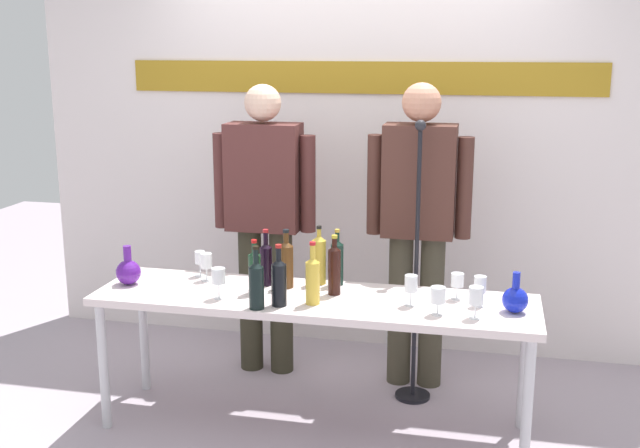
% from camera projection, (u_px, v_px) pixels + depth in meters
% --- Properties ---
extents(ground_plane, '(10.00, 10.00, 0.00)m').
position_uv_depth(ground_plane, '(314.00, 427.00, 4.09)').
color(ground_plane, '#A799A4').
extents(back_wall, '(4.31, 0.11, 3.00)m').
position_uv_depth(back_wall, '(359.00, 120.00, 4.96)').
color(back_wall, white).
rests_on(back_wall, ground).
extents(display_table, '(2.26, 0.58, 0.73)m').
position_uv_depth(display_table, '(314.00, 308.00, 3.94)').
color(display_table, silver).
rests_on(display_table, ground).
extents(decanter_blue_left, '(0.13, 0.13, 0.21)m').
position_uv_depth(decanter_blue_left, '(128.00, 271.00, 4.11)').
color(decanter_blue_left, '#561C8D').
rests_on(decanter_blue_left, display_table).
extents(decanter_blue_right, '(0.12, 0.12, 0.20)m').
position_uv_depth(decanter_blue_right, '(515.00, 299.00, 3.68)').
color(decanter_blue_right, '#1322B8').
rests_on(decanter_blue_right, display_table).
extents(presenter_left, '(0.62, 0.22, 1.75)m').
position_uv_depth(presenter_left, '(265.00, 210.00, 4.59)').
color(presenter_left, '#302D1F').
rests_on(presenter_left, ground).
extents(presenter_right, '(0.60, 0.22, 1.77)m').
position_uv_depth(presenter_right, '(418.00, 217.00, 4.40)').
color(presenter_right, '#413B2C').
rests_on(presenter_right, ground).
extents(wine_bottle_0, '(0.07, 0.07, 0.31)m').
position_uv_depth(wine_bottle_0, '(279.00, 280.00, 3.76)').
color(wine_bottle_0, black).
rests_on(wine_bottle_0, display_table).
extents(wine_bottle_1, '(0.07, 0.07, 0.28)m').
position_uv_depth(wine_bottle_1, '(255.00, 270.00, 3.95)').
color(wine_bottle_1, '#15371F').
rests_on(wine_bottle_1, display_table).
extents(wine_bottle_2, '(0.07, 0.07, 0.31)m').
position_uv_depth(wine_bottle_2, '(256.00, 283.00, 3.72)').
color(wine_bottle_2, black).
rests_on(wine_bottle_2, display_table).
extents(wine_bottle_3, '(0.07, 0.07, 0.32)m').
position_uv_depth(wine_bottle_3, '(319.00, 258.00, 4.10)').
color(wine_bottle_3, gold).
rests_on(wine_bottle_3, display_table).
extents(wine_bottle_4, '(0.08, 0.08, 0.31)m').
position_uv_depth(wine_bottle_4, '(286.00, 262.00, 4.04)').
color(wine_bottle_4, '#553316').
rests_on(wine_bottle_4, display_table).
extents(wine_bottle_5, '(0.07, 0.07, 0.30)m').
position_uv_depth(wine_bottle_5, '(337.00, 261.00, 4.09)').
color(wine_bottle_5, black).
rests_on(wine_bottle_5, display_table).
extents(wine_bottle_6, '(0.06, 0.06, 0.31)m').
position_uv_depth(wine_bottle_6, '(334.00, 268.00, 3.93)').
color(wine_bottle_6, black).
rests_on(wine_bottle_6, display_table).
extents(wine_bottle_7, '(0.07, 0.07, 0.32)m').
position_uv_depth(wine_bottle_7, '(313.00, 278.00, 3.79)').
color(wine_bottle_7, gold).
rests_on(wine_bottle_7, display_table).
extents(wine_bottle_8, '(0.07, 0.07, 0.30)m').
position_uv_depth(wine_bottle_8, '(266.00, 262.00, 4.09)').
color(wine_bottle_8, black).
rests_on(wine_bottle_8, display_table).
extents(wine_glass_left_0, '(0.07, 0.07, 0.16)m').
position_uv_depth(wine_glass_left_0, '(218.00, 276.00, 3.87)').
color(wine_glass_left_0, white).
rests_on(wine_glass_left_0, display_table).
extents(wine_glass_left_1, '(0.06, 0.06, 0.14)m').
position_uv_depth(wine_glass_left_1, '(200.00, 258.00, 4.25)').
color(wine_glass_left_1, white).
rests_on(wine_glass_left_1, display_table).
extents(wine_glass_left_2, '(0.06, 0.06, 0.15)m').
position_uv_depth(wine_glass_left_2, '(206.00, 261.00, 4.17)').
color(wine_glass_left_2, white).
rests_on(wine_glass_left_2, display_table).
extents(wine_glass_right_0, '(0.06, 0.06, 0.15)m').
position_uv_depth(wine_glass_right_0, '(411.00, 284.00, 3.76)').
color(wine_glass_right_0, white).
rests_on(wine_glass_right_0, display_table).
extents(wine_glass_right_1, '(0.06, 0.06, 0.14)m').
position_uv_depth(wine_glass_right_1, '(457.00, 281.00, 3.86)').
color(wine_glass_right_1, white).
rests_on(wine_glass_right_1, display_table).
extents(wine_glass_right_2, '(0.06, 0.06, 0.15)m').
position_uv_depth(wine_glass_right_2, '(480.00, 285.00, 3.76)').
color(wine_glass_right_2, white).
rests_on(wine_glass_right_2, display_table).
extents(wine_glass_right_3, '(0.07, 0.07, 0.15)m').
position_uv_depth(wine_glass_right_3, '(476.00, 296.00, 3.59)').
color(wine_glass_right_3, white).
rests_on(wine_glass_right_3, display_table).
extents(wine_glass_right_4, '(0.07, 0.07, 0.14)m').
position_uv_depth(wine_glass_right_4, '(438.00, 295.00, 3.64)').
color(wine_glass_right_4, white).
rests_on(wine_glass_right_4, display_table).
extents(microphone_stand, '(0.20, 0.20, 1.59)m').
position_uv_depth(microphone_stand, '(415.00, 308.00, 4.31)').
color(microphone_stand, black).
rests_on(microphone_stand, ground).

